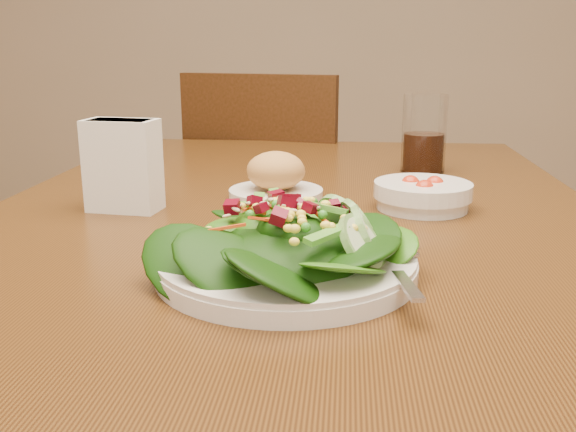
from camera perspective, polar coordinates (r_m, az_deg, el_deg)
The scene contains 7 objects.
dining_table at distance 0.93m, azimuth 0.23°, elevation -6.14°, with size 0.90×1.40×0.75m.
chair_far at distance 1.78m, azimuth -1.19°, elevation -1.14°, with size 0.50×0.50×0.91m.
salad_plate at distance 0.67m, azimuth 0.66°, elevation -2.91°, with size 0.28×0.27×0.08m.
bread_plate at distance 0.99m, azimuth -1.09°, elevation 3.27°, with size 0.15×0.15×0.07m.
tomato_bowl at distance 0.95m, azimuth 11.87°, elevation 1.87°, with size 0.14×0.14×0.05m.
drinking_glass at distance 1.22m, azimuth 11.99°, elevation 6.71°, with size 0.08×0.08×0.14m.
napkin_holder at distance 0.95m, azimuth -14.47°, elevation 4.58°, with size 0.11×0.07×0.13m.
Camera 1 is at (0.08, -0.86, 0.99)m, focal length 40.00 mm.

